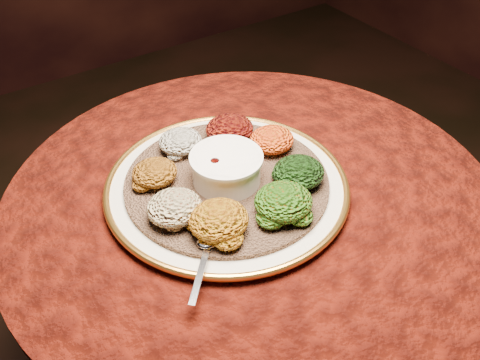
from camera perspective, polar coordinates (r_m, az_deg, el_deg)
table at (r=1.16m, az=1.20°, el=-8.06°), size 0.96×0.96×0.73m
platter at (r=1.03m, az=-1.41°, el=-0.66°), size 0.56×0.56×0.02m
injera at (r=1.02m, az=-1.42°, el=-0.20°), size 0.49×0.49×0.01m
stew_bowl at (r=1.00m, az=-1.46°, el=1.47°), size 0.14×0.14×0.06m
spoon at (r=0.89m, az=-3.43°, el=-6.94°), size 0.12×0.12×0.01m
portion_ayib at (r=1.09m, az=-6.40°, el=4.11°), size 0.09×0.08×0.04m
portion_kitfo at (r=1.11m, az=-1.13°, el=5.46°), size 0.10×0.10×0.05m
portion_tikil at (r=1.09m, az=3.41°, el=4.33°), size 0.09×0.09×0.04m
portion_gomen at (r=1.00m, az=6.27°, el=0.82°), size 0.10×0.09×0.05m
portion_mixveg at (r=0.94m, az=4.65°, el=-2.33°), size 0.10×0.10×0.05m
portion_kik at (r=0.90m, az=-2.29°, el=-4.29°), size 0.10×0.10×0.05m
portion_timatim at (r=0.93m, az=-7.01°, el=-2.93°), size 0.10×0.09×0.05m
portion_shiro at (r=1.01m, az=-9.09°, el=0.78°), size 0.09×0.08×0.04m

